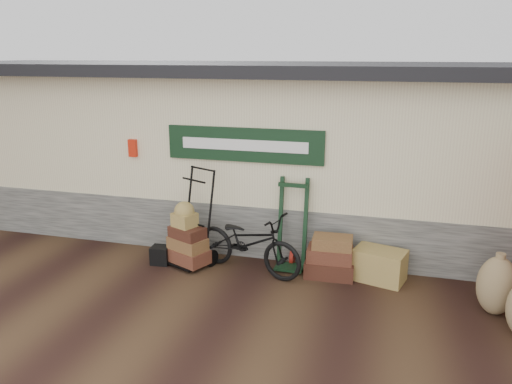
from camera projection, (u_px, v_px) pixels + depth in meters
The scene contains 9 objects.
ground at pixel (246, 283), 7.58m from camera, with size 80.00×80.00×0.00m, color black.
station_building at pixel (285, 147), 9.69m from camera, with size 14.40×4.10×3.20m.
porter_trolley at pixel (195, 216), 8.12m from camera, with size 0.81×0.61×1.62m, color black, non-canonical shape.
green_barrow at pixel (292, 224), 7.98m from camera, with size 0.53×0.45×1.47m, color black, non-canonical shape.
suitcase_stack at pixel (330, 256), 7.74m from camera, with size 0.75×0.47×0.67m, color #3D1D13, non-canonical shape.
wicker_hamper at pixel (379, 265), 7.63m from camera, with size 0.75×0.49×0.49m, color olive.
black_trunk at pixel (161, 255), 8.25m from camera, with size 0.30×0.26×0.30m, color black.
bicycle at pixel (248, 239), 7.85m from camera, with size 1.90×0.66×1.11m, color black.
burlap_sack_left at pixel (497, 286), 6.59m from camera, with size 0.51×0.43×0.82m, color olive.
Camera 1 is at (1.98, -6.64, 3.38)m, focal length 35.00 mm.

